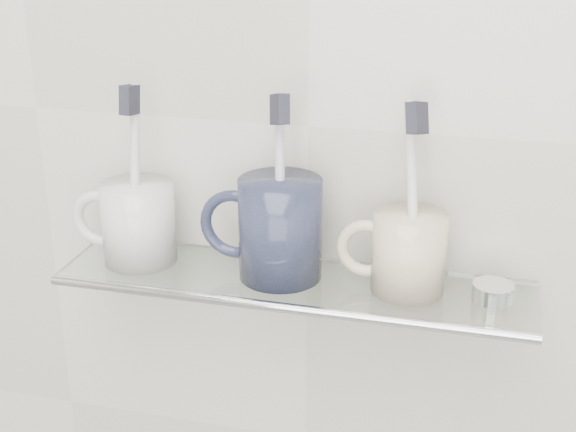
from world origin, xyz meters
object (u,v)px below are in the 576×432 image
(mug_right, at_px, (409,253))
(mug_center, at_px, (280,229))
(shelf_glass, at_px, (293,283))
(mug_left, at_px, (139,223))

(mug_right, bearing_deg, mug_center, 169.13)
(shelf_glass, distance_m, mug_center, 0.06)
(mug_left, xyz_separation_m, mug_right, (0.29, 0.00, -0.00))
(shelf_glass, relative_size, mug_right, 5.97)
(shelf_glass, height_order, mug_right, mug_right)
(shelf_glass, height_order, mug_left, mug_left)
(shelf_glass, bearing_deg, mug_left, 178.37)
(mug_center, relative_size, mug_right, 1.29)
(shelf_glass, xyz_separation_m, mug_left, (-0.18, 0.00, 0.05))
(mug_center, distance_m, mug_right, 0.13)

